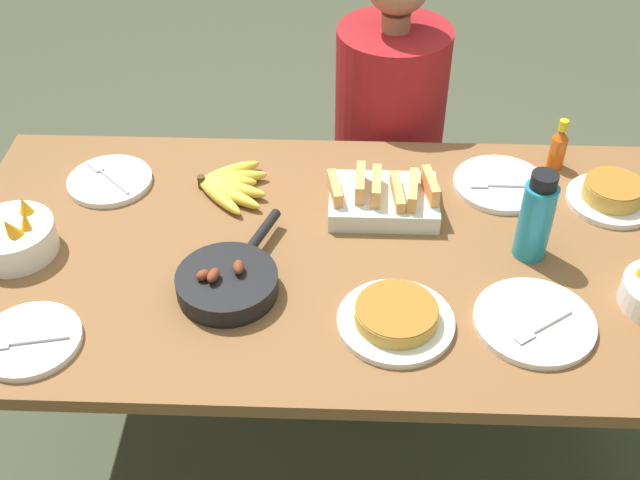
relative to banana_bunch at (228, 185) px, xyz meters
name	(u,v)px	position (x,y,z in m)	size (l,w,h in m)	color
ground_plane	(320,437)	(0.24, -0.22, -0.76)	(14.00, 14.00, 0.00)	#474C38
dining_table	(320,277)	(0.24, -0.22, -0.11)	(1.75, 0.93, 0.74)	brown
banana_bunch	(228,185)	(0.00, 0.00, 0.00)	(0.19, 0.24, 0.04)	gold
melon_tray	(384,198)	(0.40, -0.06, 0.02)	(0.28, 0.19, 0.10)	silver
skillet	(228,282)	(0.05, -0.37, 0.01)	(0.23, 0.36, 0.08)	black
frittata_plate_center	(612,195)	(0.97, -0.02, 0.01)	(0.22, 0.22, 0.06)	white
frittata_plate_side	(396,317)	(0.41, -0.46, 0.00)	(0.25, 0.25, 0.05)	white
empty_plate_near_front	(110,181)	(-0.31, 0.02, -0.01)	(0.22, 0.22, 0.02)	white
empty_plate_far_left	(30,340)	(-0.35, -0.54, -0.01)	(0.22, 0.22, 0.02)	white
empty_plate_far_right	(500,184)	(0.70, 0.04, -0.01)	(0.24, 0.24, 0.02)	white
empty_plate_mid_edge	(534,322)	(0.71, -0.45, -0.01)	(0.26, 0.26, 0.02)	white
fruit_bowl_citrus	(13,237)	(-0.47, -0.25, 0.03)	(0.20, 0.20, 0.13)	white
water_bottle	(536,217)	(0.74, -0.22, 0.09)	(0.08, 0.08, 0.23)	teal
hot_sauce_bottle	(559,147)	(0.86, 0.14, 0.04)	(0.04, 0.04, 0.14)	#C64C0F
person_figure	(386,169)	(0.43, 0.45, -0.26)	(0.37, 0.37, 1.21)	black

